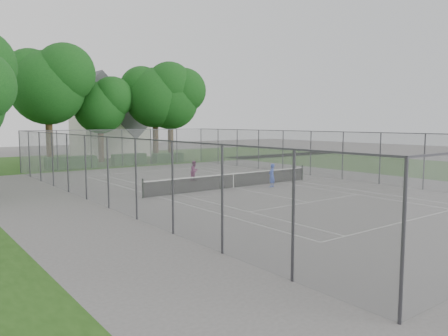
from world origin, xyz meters
TOP-DOWN VIEW (x-y plane):
  - ground at (0.00, 0.00)m, footprint 120.00×120.00m
  - grass_far at (0.00, 26.00)m, footprint 60.00×20.00m
  - grass_right at (22.00, 0.00)m, footprint 16.00×40.00m
  - court_markings at (0.00, 0.00)m, footprint 11.03×23.83m
  - tennis_net at (0.00, 0.00)m, footprint 12.87×0.10m
  - perimeter_fence at (0.00, 0.00)m, footprint 18.08×34.08m
  - tree_far_left at (-4.94, 22.64)m, footprint 8.20×7.49m
  - tree_far_midleft at (0.35, 22.94)m, footprint 6.24×5.70m
  - tree_far_midright at (6.03, 21.37)m, footprint 7.50×6.84m
  - tree_far_right at (7.64, 20.85)m, footprint 7.08×6.47m
  - hedge_left at (-4.49, 18.14)m, footprint 4.40×1.32m
  - hedge_mid at (1.35, 18.49)m, footprint 3.40×0.97m
  - hedge_right at (5.74, 18.43)m, footprint 3.17×1.16m
  - house at (4.12, 29.82)m, footprint 8.13×6.30m
  - girl_player at (2.23, -1.20)m, footprint 0.65×0.55m
  - woman_player at (-0.18, 4.28)m, footprint 0.84×0.74m

SIDE VIEW (x-z plane):
  - ground at x=0.00m, z-range 0.00..0.00m
  - grass_far at x=0.00m, z-range 0.00..0.00m
  - grass_right at x=22.00m, z-range 0.00..0.00m
  - court_markings at x=0.00m, z-range 0.00..0.01m
  - hedge_right at x=5.74m, z-range 0.00..0.95m
  - tennis_net at x=0.00m, z-range -0.04..1.06m
  - hedge_mid at x=1.35m, z-range 0.00..1.07m
  - hedge_left at x=-4.49m, z-range 0.00..1.10m
  - woman_player at x=-0.18m, z-range 0.00..1.45m
  - girl_player at x=2.23m, z-range 0.00..1.53m
  - perimeter_fence at x=0.00m, z-range 0.05..3.57m
  - house at x=4.12m, z-range -0.99..9.13m
  - tree_far_midleft at x=0.35m, z-range 1.67..10.65m
  - tree_far_right at x=7.64m, z-range 1.90..12.08m
  - tree_far_midright at x=6.03m, z-range 2.02..12.79m
  - tree_far_left at x=-4.94m, z-range 2.21..14.00m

